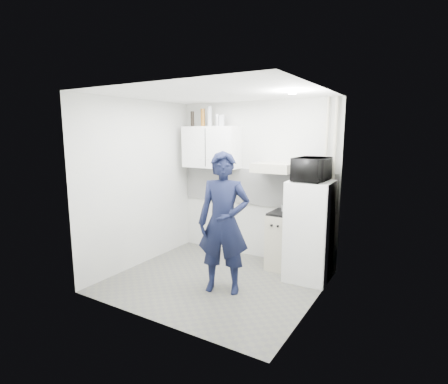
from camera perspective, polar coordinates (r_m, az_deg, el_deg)
The scene contains 22 objects.
floor at distance 5.15m, azimuth -1.54°, elevation -14.37°, with size 2.80×2.80×0.00m, color #535347.
ceiling at distance 4.72m, azimuth -1.69°, elevation 15.78°, with size 2.80×2.80×0.00m, color white.
wall_back at distance 5.84m, azimuth 5.03°, elevation 1.81°, with size 2.80×2.80×0.00m, color beige.
wall_left at distance 5.64m, azimuth -13.67°, elevation 1.28°, with size 2.60×2.60×0.00m, color beige.
wall_right at distance 4.19m, azimuth 14.72°, elevation -1.62°, with size 2.60×2.60×0.00m, color beige.
person at distance 4.57m, azimuth -0.07°, elevation -5.08°, with size 0.68×0.45×1.87m, color black.
stove at distance 5.54m, azimuth 10.29°, elevation -7.96°, with size 0.54×0.54×0.87m, color #BDB79E.
fridge at distance 5.14m, azimuth 13.72°, elevation -6.20°, with size 0.59×0.59×1.43m, color white.
stove_top at distance 5.42m, azimuth 10.44°, elevation -3.44°, with size 0.52×0.52×0.03m, color black.
saucepan at distance 5.48m, azimuth 10.25°, elevation -2.59°, with size 0.18×0.18×0.10m, color silver.
microwave at distance 4.97m, azimuth 14.12°, elevation 3.62°, with size 0.40×0.59×0.33m, color black.
bottle_a at distance 6.23m, azimuth -5.18°, elevation 11.78°, with size 0.06×0.06×0.26m, color black.
bottle_c at distance 6.11m, azimuth -3.49°, elevation 12.03°, with size 0.07×0.07×0.30m, color brown.
bottle_d at distance 6.03m, azimuth -2.34°, elevation 12.24°, with size 0.08×0.08×0.33m, color #B2B7BC.
canister_a at distance 5.95m, azimuth -1.14°, elevation 11.63°, with size 0.08×0.08×0.20m, color silver.
canister_b at distance 5.90m, azimuth -0.40°, elevation 11.58°, with size 0.10×0.10×0.18m, color #B2B7BC.
upper_cabinet at distance 6.01m, azimuth -2.12°, elevation 7.33°, with size 1.00×0.35×0.70m, color white.
range_hood at distance 5.40m, azimuth 8.20°, elevation 3.98°, with size 0.60×0.50×0.14m, color #BDB79E.
backsplash at distance 5.85m, azimuth 4.95°, elevation 0.82°, with size 2.74×0.03×0.60m, color white.
pipe_a at distance 5.33m, azimuth 17.29°, elevation 0.64°, with size 0.05×0.05×2.60m, color #BDB79E.
pipe_b at distance 5.36m, azimuth 16.04°, elevation 0.75°, with size 0.04×0.04×2.60m, color #BDB79E.
ceiling_spot_fixture at distance 4.45m, azimuth 11.10°, elevation 15.60°, with size 0.10×0.10×0.02m, color white.
Camera 1 is at (2.54, -3.95, 2.10)m, focal length 28.00 mm.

